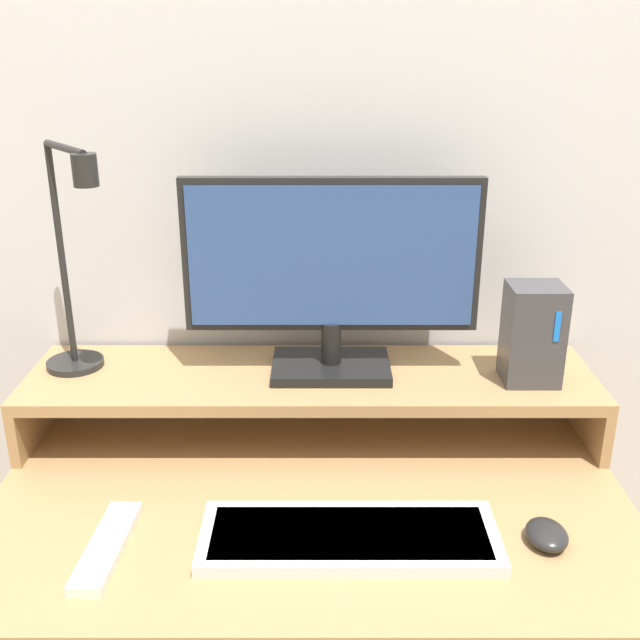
# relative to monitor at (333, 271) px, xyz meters

# --- Properties ---
(wall_back) EXTENTS (6.00, 0.05, 2.50)m
(wall_back) POSITION_rel_monitor_xyz_m (-0.04, 0.15, 0.18)
(wall_back) COLOR silver
(wall_back) RESTS_ON ground_plane
(desk) EXTENTS (1.03, 0.64, 0.75)m
(desk) POSITION_rel_monitor_xyz_m (-0.04, -0.20, -0.55)
(desk) COLOR #A87F51
(desk) RESTS_ON ground_plane
(monitor_shelf) EXTENTS (1.03, 0.26, 0.12)m
(monitor_shelf) POSITION_rel_monitor_xyz_m (-0.04, -0.01, -0.21)
(monitor_shelf) COLOR #A87F51
(monitor_shelf) RESTS_ON desk
(monitor) EXTENTS (0.52, 0.14, 0.35)m
(monitor) POSITION_rel_monitor_xyz_m (0.00, 0.00, 0.00)
(monitor) COLOR black
(monitor) RESTS_ON monitor_shelf
(desk_lamp) EXTENTS (0.17, 0.19, 0.41)m
(desk_lamp) POSITION_rel_monitor_xyz_m (-0.45, -0.02, -0.01)
(desk_lamp) COLOR black
(desk_lamp) RESTS_ON monitor_shelf
(router_dock) EXTENTS (0.10, 0.09, 0.18)m
(router_dock) POSITION_rel_monitor_xyz_m (0.35, -0.04, -0.10)
(router_dock) COLOR #3D3D42
(router_dock) RESTS_ON monitor_shelf
(keyboard) EXTENTS (0.44, 0.16, 0.02)m
(keyboard) POSITION_rel_monitor_xyz_m (0.02, -0.34, -0.30)
(keyboard) COLOR silver
(keyboard) RESTS_ON desk
(mouse) EXTENTS (0.06, 0.08, 0.03)m
(mouse) POSITION_rel_monitor_xyz_m (0.31, -0.34, -0.30)
(mouse) COLOR black
(mouse) RESTS_ON desk
(remote_control) EXTENTS (0.06, 0.20, 0.02)m
(remote_control) POSITION_rel_monitor_xyz_m (-0.33, -0.36, -0.30)
(remote_control) COLOR white
(remote_control) RESTS_ON desk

